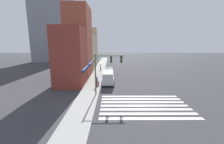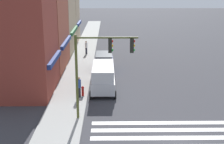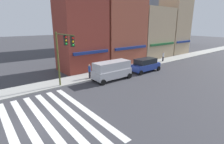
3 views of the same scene
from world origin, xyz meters
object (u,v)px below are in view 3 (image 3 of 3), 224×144
at_px(traffic_signal, 63,50).
at_px(pedestrian_white_shirt, 163,56).
at_px(fire_hydrant, 93,74).
at_px(pedestrian_blue_shirt, 90,71).
at_px(van_silver, 112,70).
at_px(suv_blue, 145,65).

relative_size(traffic_signal, pedestrian_white_shirt, 3.42).
bearing_deg(pedestrian_white_shirt, fire_hydrant, 159.91).
xyz_separation_m(traffic_signal, pedestrian_blue_shirt, (4.05, 1.79, -3.29)).
distance_m(pedestrian_blue_shirt, fire_hydrant, 0.63).
bearing_deg(van_silver, traffic_signal, 178.17).
distance_m(traffic_signal, fire_hydrant, 5.98).
xyz_separation_m(traffic_signal, suv_blue, (12.42, -0.17, -3.33)).
distance_m(van_silver, pedestrian_white_shirt, 14.20).
distance_m(traffic_signal, van_silver, 6.87).
bearing_deg(pedestrian_white_shirt, van_silver, 167.11).
xyz_separation_m(suv_blue, pedestrian_blue_shirt, (-8.37, 1.96, 0.04)).
bearing_deg(traffic_signal, pedestrian_blue_shirt, 23.87).
distance_m(van_silver, pedestrian_blue_shirt, 2.87).
bearing_deg(van_silver, fire_hydrant, 135.30).
xyz_separation_m(van_silver, pedestrian_white_shirt, (13.99, 2.43, -0.21)).
xyz_separation_m(van_silver, pedestrian_blue_shirt, (-2.09, 1.96, -0.21)).
xyz_separation_m(traffic_signal, fire_hydrant, (4.40, 1.53, -3.75)).
height_order(traffic_signal, pedestrian_white_shirt, traffic_signal).
height_order(traffic_signal, pedestrian_blue_shirt, traffic_signal).
bearing_deg(traffic_signal, suv_blue, -0.77).
height_order(traffic_signal, suv_blue, traffic_signal).
relative_size(pedestrian_white_shirt, fire_hydrant, 2.10).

